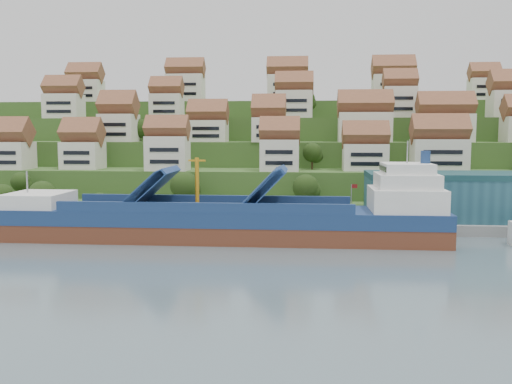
{
  "coord_description": "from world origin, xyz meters",
  "views": [
    {
      "loc": [
        8.65,
        -106.94,
        20.84
      ],
      "look_at": [
        -1.92,
        14.0,
        8.0
      ],
      "focal_mm": 40.0,
      "sensor_mm": 36.0,
      "label": 1
    }
  ],
  "objects": [
    {
      "name": "hillside_trees",
      "position": [
        -14.03,
        41.17,
        15.17
      ],
      "size": [
        143.94,
        62.45,
        30.9
      ],
      "color": "#253F15",
      "rests_on": "ground"
    },
    {
      "name": "flagpole",
      "position": [
        18.11,
        10.0,
        6.88
      ],
      "size": [
        1.28,
        0.16,
        8.0
      ],
      "color": "gray",
      "rests_on": "quay"
    },
    {
      "name": "ground",
      "position": [
        0.0,
        0.0,
        0.0
      ],
      "size": [
        300.0,
        300.0,
        0.0
      ],
      "primitive_type": "plane",
      "color": "slate",
      "rests_on": "ground"
    },
    {
      "name": "hillside_village",
      "position": [
        7.06,
        61.48,
        24.58
      ],
      "size": [
        151.4,
        63.3,
        29.26
      ],
      "color": "silver",
      "rests_on": "ground"
    },
    {
      "name": "hillside",
      "position": [
        0.0,
        103.55,
        10.66
      ],
      "size": [
        260.0,
        128.0,
        31.0
      ],
      "color": "#2D4C1E",
      "rests_on": "ground"
    },
    {
      "name": "warehouse",
      "position": [
        52.0,
        17.0,
        7.2
      ],
      "size": [
        60.0,
        15.0,
        10.0
      ],
      "primitive_type": "cube",
      "color": "#235261",
      "rests_on": "quay"
    },
    {
      "name": "pebble_beach",
      "position": [
        -58.0,
        12.0,
        0.5
      ],
      "size": [
        45.0,
        20.0,
        1.0
      ],
      "primitive_type": "cube",
      "color": "gray",
      "rests_on": "ground"
    },
    {
      "name": "quay",
      "position": [
        20.0,
        15.0,
        1.1
      ],
      "size": [
        180.0,
        14.0,
        2.2
      ],
      "primitive_type": "cube",
      "color": "gray",
      "rests_on": "ground"
    },
    {
      "name": "cargo_ship",
      "position": [
        -5.33,
        0.72,
        3.57
      ],
      "size": [
        85.68,
        13.34,
        19.1
      ],
      "rotation": [
        0.0,
        0.0,
        -0.0
      ],
      "color": "brown",
      "rests_on": "ground"
    }
  ]
}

